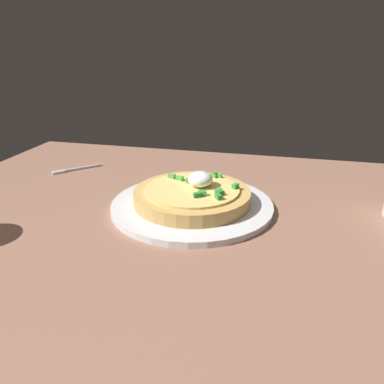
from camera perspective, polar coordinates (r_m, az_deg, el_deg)
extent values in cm
cube|color=#8A5F4A|center=(66.43, -1.49, -4.22)|extent=(102.03, 76.69, 2.95)
cylinder|color=silver|center=(67.16, 0.00, -2.01)|extent=(28.66, 28.66, 1.08)
cylinder|color=tan|center=(66.49, 0.00, -0.67)|extent=(20.58, 20.58, 2.32)
cylinder|color=#E8C56D|center=(65.97, 0.00, 0.42)|extent=(16.65, 16.65, 0.42)
ellipsoid|color=white|center=(66.26, 1.27, 1.96)|extent=(4.39, 4.39, 2.70)
cube|color=#318934|center=(61.37, 4.03, -0.73)|extent=(1.42, 1.50, 0.80)
cube|color=green|center=(66.18, 6.56, 0.91)|extent=(1.25, 1.49, 0.80)
cube|color=green|center=(63.69, 4.02, 0.14)|extent=(1.11, 1.44, 0.80)
cube|color=green|center=(71.19, 3.41, 2.56)|extent=(1.51, 1.38, 0.80)
cube|color=#2A7F31|center=(62.84, 4.22, -0.17)|extent=(1.40, 1.51, 0.80)
cube|color=green|center=(62.72, 1.56, -0.17)|extent=(1.30, 0.84, 0.80)
cube|color=#54B348|center=(71.14, 3.98, 2.53)|extent=(1.38, 0.97, 0.80)
cube|color=#56AB46|center=(70.67, -3.09, 2.42)|extent=(1.44, 1.09, 0.80)
cube|color=#51B642|center=(69.49, -1.88, 2.10)|extent=(1.44, 1.08, 0.80)
cube|color=#338039|center=(61.94, 0.80, -0.46)|extent=(1.51, 1.37, 0.80)
cube|color=green|center=(68.50, -0.67, 1.80)|extent=(1.02, 1.41, 0.80)
cube|color=#B7B7BC|center=(91.31, -16.10, 3.53)|extent=(6.33, 6.49, 0.50)
cube|color=#B7B7BC|center=(90.06, -19.51, 2.86)|extent=(2.96, 2.98, 0.50)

